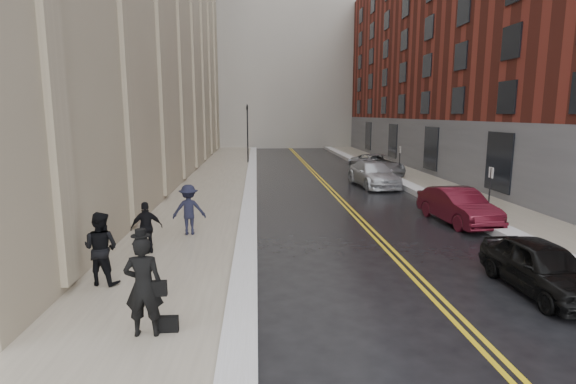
{
  "coord_description": "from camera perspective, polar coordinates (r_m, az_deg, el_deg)",
  "views": [
    {
      "loc": [
        -1.83,
        -9.88,
        4.42
      ],
      "look_at": [
        -0.7,
        6.19,
        1.6
      ],
      "focal_mm": 28.0,
      "sensor_mm": 36.0,
      "label": 1
    }
  ],
  "objects": [
    {
      "name": "pedestrian_c",
      "position": [
        14.52,
        -17.52,
        -4.34
      ],
      "size": [
        1.02,
        0.65,
        1.61
      ],
      "primitive_type": "imported",
      "rotation": [
        0.0,
        0.0,
        3.43
      ],
      "color": "black",
      "rests_on": "sidewalk_left"
    },
    {
      "name": "snow_ridge_right",
      "position": [
        27.72,
        14.94,
        0.73
      ],
      "size": [
        0.85,
        60.8,
        0.3
      ],
      "primitive_type": "cube",
      "color": "white",
      "rests_on": "ground"
    },
    {
      "name": "car_maroon",
      "position": [
        19.51,
        20.78,
        -1.67
      ],
      "size": [
        1.98,
        4.48,
        1.43
      ],
      "primitive_type": "imported",
      "rotation": [
        0.0,
        0.0,
        0.11
      ],
      "color": "#430C16",
      "rests_on": "ground"
    },
    {
      "name": "lane_stripe_b",
      "position": [
        26.63,
        5.67,
        0.33
      ],
      "size": [
        0.12,
        64.0,
        0.01
      ],
      "primitive_type": "cube",
      "color": "gold",
      "rests_on": "ground"
    },
    {
      "name": "parking_sign_near",
      "position": [
        20.58,
        24.25,
        0.48
      ],
      "size": [
        0.06,
        0.35,
        2.23
      ],
      "color": "black",
      "rests_on": "ground"
    },
    {
      "name": "sidewalk_left",
      "position": [
        26.38,
        -9.77,
        0.3
      ],
      "size": [
        4.0,
        64.0,
        0.15
      ],
      "primitive_type": "cube",
      "color": "gray",
      "rests_on": "ground"
    },
    {
      "name": "traffic_signal",
      "position": [
        39.91,
        -5.16,
        7.97
      ],
      "size": [
        0.18,
        0.15,
        5.2
      ],
      "color": "black",
      "rests_on": "ground"
    },
    {
      "name": "parking_sign_far",
      "position": [
        31.57,
        14.0,
        4.07
      ],
      "size": [
        0.06,
        0.35,
        2.23
      ],
      "color": "black",
      "rests_on": "ground"
    },
    {
      "name": "pedestrian_b",
      "position": [
        16.36,
        -12.47,
        -2.2
      ],
      "size": [
        1.21,
        0.76,
        1.8
      ],
      "primitive_type": "imported",
      "rotation": [
        0.0,
        0.0,
        3.22
      ],
      "color": "black",
      "rests_on": "sidewalk_left"
    },
    {
      "name": "car_black",
      "position": [
        12.97,
        29.55,
        -8.27
      ],
      "size": [
        1.61,
        3.89,
        1.32
      ],
      "primitive_type": "imported",
      "rotation": [
        0.0,
        0.0,
        0.02
      ],
      "color": "black",
      "rests_on": "ground"
    },
    {
      "name": "building_right",
      "position": [
        38.41,
        27.34,
        15.71
      ],
      "size": [
        14.0,
        50.0,
        18.0
      ],
      "primitive_type": "cube",
      "color": "maroon",
      "rests_on": "ground"
    },
    {
      "name": "snow_ridge_left",
      "position": [
        26.24,
        -4.77,
        0.48
      ],
      "size": [
        0.7,
        60.8,
        0.26
      ],
      "primitive_type": "cube",
      "color": "white",
      "rests_on": "ground"
    },
    {
      "name": "lane_stripe_a",
      "position": [
        26.59,
        5.16,
        0.32
      ],
      "size": [
        0.12,
        64.0,
        0.01
      ],
      "primitive_type": "cube",
      "color": "gold",
      "rests_on": "ground"
    },
    {
      "name": "sidewalk_right",
      "position": [
        28.39,
        18.47,
        0.61
      ],
      "size": [
        3.0,
        64.0,
        0.15
      ],
      "primitive_type": "cube",
      "color": "gray",
      "rests_on": "ground"
    },
    {
      "name": "pedestrian_main",
      "position": [
        9.23,
        -17.88,
        -11.32
      ],
      "size": [
        0.74,
        0.49,
        2.0
      ],
      "primitive_type": "imported",
      "rotation": [
        0.0,
        0.0,
        3.15
      ],
      "color": "black",
      "rests_on": "sidewalk_left"
    },
    {
      "name": "car_silver_near",
      "position": [
        28.07,
        10.79,
        2.24
      ],
      "size": [
        2.58,
        5.36,
        1.5
      ],
      "primitive_type": "imported",
      "rotation": [
        0.0,
        0.0,
        0.09
      ],
      "color": "#B7BAC0",
      "rests_on": "ground"
    },
    {
      "name": "car_silver_far",
      "position": [
        33.02,
        11.19,
        3.39
      ],
      "size": [
        3.24,
        5.81,
        1.54
      ],
      "primitive_type": "imported",
      "rotation": [
        0.0,
        0.0,
        0.13
      ],
      "color": "gray",
      "rests_on": "ground"
    },
    {
      "name": "ground",
      "position": [
        10.98,
        6.1,
        -13.88
      ],
      "size": [
        160.0,
        160.0,
        0.0
      ],
      "primitive_type": "plane",
      "color": "black",
      "rests_on": "ground"
    },
    {
      "name": "pedestrian_a",
      "position": [
        12.3,
        -22.66,
        -6.6
      ],
      "size": [
        1.06,
        0.92,
        1.87
      ],
      "primitive_type": "imported",
      "rotation": [
        0.0,
        0.0,
        2.87
      ],
      "color": "black",
      "rests_on": "sidewalk_left"
    },
    {
      "name": "tower_far_right",
      "position": [
        79.48,
        8.22,
        22.61
      ],
      "size": [
        22.0,
        18.0,
        44.0
      ],
      "primitive_type": "cube",
      "color": "slate",
      "rests_on": "ground"
    }
  ]
}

